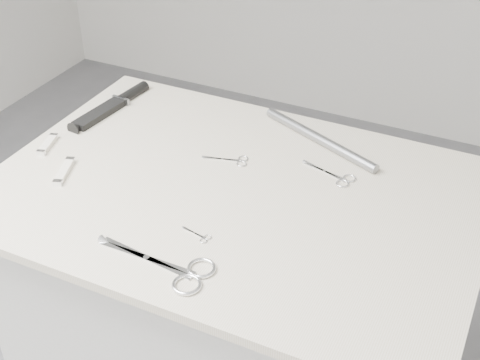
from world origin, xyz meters
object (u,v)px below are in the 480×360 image
at_px(embroidery_scissors_a, 337,177).
at_px(pocket_knife_a, 64,171).
at_px(large_shears, 177,270).
at_px(tiny_scissors, 199,236).
at_px(embroidery_scissors_b, 233,160).
at_px(metal_rail, 319,139).
at_px(sheathed_knife, 115,103).
at_px(pocket_knife_b, 48,144).
at_px(plinth, 235,346).

bearing_deg(embroidery_scissors_a, pocket_knife_a, -139.62).
xyz_separation_m(large_shears, pocket_knife_a, (-0.37, 0.16, 0.00)).
distance_m(embroidery_scissors_a, tiny_scissors, 0.34).
bearing_deg(embroidery_scissors_b, metal_rail, 31.37).
xyz_separation_m(sheathed_knife, metal_rail, (0.52, 0.06, 0.00)).
relative_size(embroidery_scissors_b, pocket_knife_b, 1.21).
distance_m(embroidery_scissors_a, pocket_knife_b, 0.65).
relative_size(embroidery_scissors_a, tiny_scissors, 1.95).
bearing_deg(metal_rail, embroidery_scissors_a, -54.88).
height_order(plinth, pocket_knife_b, pocket_knife_b).
height_order(large_shears, embroidery_scissors_a, large_shears).
bearing_deg(plinth, metal_rail, 69.52).
bearing_deg(plinth, embroidery_scissors_b, 117.83).
bearing_deg(metal_rail, pocket_knife_a, -141.79).
height_order(large_shears, metal_rail, metal_rail).
relative_size(tiny_scissors, metal_rail, 0.19).
bearing_deg(large_shears, embroidery_scissors_b, 104.24).
xyz_separation_m(large_shears, tiny_scissors, (-0.01, 0.10, -0.00)).
bearing_deg(sheathed_knife, metal_rail, -77.33).
bearing_deg(embroidery_scissors_b, plinth, -77.27).
relative_size(embroidery_scissors_a, sheathed_knife, 0.49).
distance_m(plinth, metal_rail, 0.55).
bearing_deg(pocket_knife_b, embroidery_scissors_a, -91.16).
relative_size(large_shears, embroidery_scissors_a, 1.83).
height_order(large_shears, pocket_knife_a, pocket_knife_a).
bearing_deg(embroidery_scissors_b, pocket_knife_b, -177.61).
bearing_deg(pocket_knife_a, plinth, -93.77).
height_order(tiny_scissors, pocket_knife_a, pocket_knife_a).
xyz_separation_m(embroidery_scissors_b, tiny_scissors, (0.06, -0.26, -0.00)).
xyz_separation_m(sheathed_knife, pocket_knife_a, (0.07, -0.29, -0.00)).
bearing_deg(tiny_scissors, sheathed_knife, 152.19).
bearing_deg(tiny_scissors, large_shears, -72.98).
distance_m(plinth, large_shears, 0.54).
relative_size(sheathed_knife, metal_rail, 0.77).
height_order(tiny_scissors, sheathed_knife, sheathed_knife).
bearing_deg(metal_rail, pocket_knife_b, -152.98).
bearing_deg(embroidery_scissors_b, sheathed_knife, 150.54).
relative_size(pocket_knife_b, metal_rail, 0.25).
relative_size(tiny_scissors, pocket_knife_b, 0.77).
bearing_deg(embroidery_scissors_a, pocket_knife_b, -149.10).
bearing_deg(embroidery_scissors_b, large_shears, -94.49).
xyz_separation_m(tiny_scissors, metal_rail, (0.09, 0.41, 0.01)).
bearing_deg(large_shears, embroidery_scissors_a, 71.87).
bearing_deg(plinth, embroidery_scissors_a, 37.64).
height_order(tiny_scissors, pocket_knife_b, pocket_knife_b).
height_order(plinth, embroidery_scissors_a, embroidery_scissors_a).
height_order(sheathed_knife, pocket_knife_b, sheathed_knife).
bearing_deg(large_shears, sheathed_knife, 137.65).
bearing_deg(metal_rail, large_shears, -98.58).
relative_size(embroidery_scissors_a, pocket_knife_a, 1.26).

